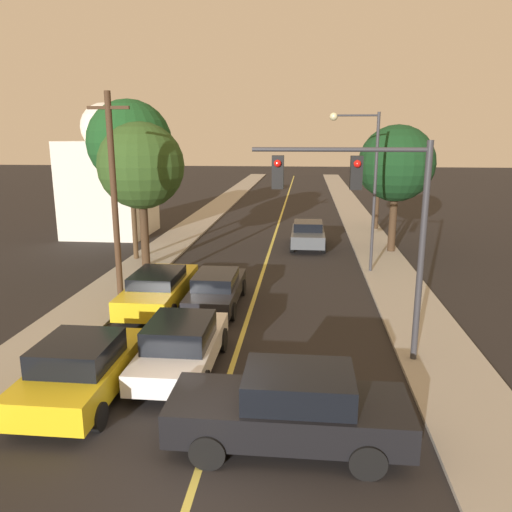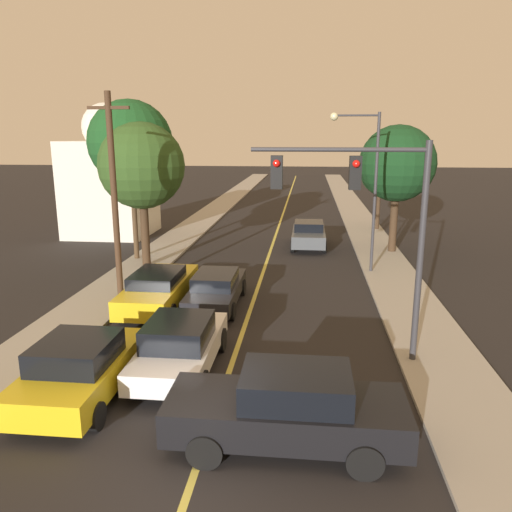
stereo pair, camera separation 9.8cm
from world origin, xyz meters
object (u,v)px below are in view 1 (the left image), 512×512
(car_far_oncoming, at_px, (308,234))
(domed_building_left, at_px, (109,179))
(utility_pole_left, at_px, (114,194))
(traffic_signal_mast, at_px, (368,206))
(car_crossing_right, at_px, (291,408))
(car_outer_lane_second, at_px, (159,288))
(streetlamp_right, at_px, (364,171))
(tree_right_far, at_px, (379,175))
(car_near_lane_second, at_px, (216,289))
(tree_left_near, at_px, (130,143))
(car_outer_lane_front, at_px, (82,368))
(car_near_lane_front, at_px, (181,345))
(tree_right_near, at_px, (396,164))
(tree_left_far, at_px, (141,166))

(car_far_oncoming, xyz_separation_m, domed_building_left, (-12.95, 2.71, 2.86))
(utility_pole_left, bearing_deg, traffic_signal_mast, -28.19)
(car_crossing_right, bearing_deg, car_outer_lane_second, 32.61)
(streetlamp_right, height_order, tree_right_far, streetlamp_right)
(car_crossing_right, bearing_deg, car_near_lane_second, 19.84)
(tree_right_far, bearing_deg, tree_left_near, -143.78)
(tree_left_near, bearing_deg, car_crossing_right, -60.77)
(streetlamp_right, bearing_deg, car_outer_lane_front, -122.56)
(car_far_oncoming, distance_m, utility_pole_left, 13.18)
(streetlamp_right, relative_size, utility_pole_left, 0.93)
(domed_building_left, bearing_deg, car_near_lane_second, -55.12)
(car_near_lane_front, relative_size, tree_right_near, 0.66)
(car_near_lane_front, xyz_separation_m, car_outer_lane_second, (-2.11, 5.01, 0.01))
(traffic_signal_mast, xyz_separation_m, tree_left_far, (-9.52, 9.63, 0.46))
(tree_left_near, relative_size, tree_right_near, 1.17)
(car_outer_lane_second, height_order, utility_pole_left, utility_pole_left)
(tree_right_near, bearing_deg, car_outer_lane_second, -134.72)
(car_near_lane_second, bearing_deg, car_outer_lane_front, -106.43)
(car_outer_lane_front, xyz_separation_m, car_crossing_right, (5.21, -1.47, 0.07))
(car_outer_lane_second, distance_m, utility_pole_left, 4.07)
(car_near_lane_front, height_order, streetlamp_right, streetlamp_right)
(utility_pole_left, bearing_deg, tree_left_near, 103.28)
(car_far_oncoming, xyz_separation_m, tree_right_far, (4.73, 5.96, 3.01))
(traffic_signal_mast, relative_size, utility_pole_left, 0.78)
(streetlamp_right, height_order, tree_left_far, streetlamp_right)
(car_far_oncoming, xyz_separation_m, car_crossing_right, (-0.39, -19.47, 0.09))
(utility_pole_left, relative_size, tree_left_near, 0.98)
(car_far_oncoming, distance_m, traffic_signal_mast, 15.63)
(streetlamp_right, distance_m, tree_left_far, 10.47)
(car_outer_lane_front, xyz_separation_m, domed_building_left, (-7.35, 20.71, 2.84))
(streetlamp_right, distance_m, tree_right_near, 4.93)
(car_far_oncoming, bearing_deg, car_near_lane_second, 72.16)
(car_outer_lane_second, xyz_separation_m, domed_building_left, (-7.35, 14.03, 2.84))
(tree_right_near, distance_m, tree_right_far, 7.03)
(car_outer_lane_second, bearing_deg, tree_right_far, 59.14)
(streetlamp_right, distance_m, domed_building_left, 17.45)
(car_near_lane_second, distance_m, car_far_oncoming, 11.41)
(car_crossing_right, relative_size, traffic_signal_mast, 0.81)
(car_outer_lane_second, height_order, car_crossing_right, car_crossing_right)
(utility_pole_left, height_order, tree_left_far, utility_pole_left)
(car_near_lane_second, xyz_separation_m, traffic_signal_mast, (5.00, -4.24, 3.81))
(car_far_oncoming, xyz_separation_m, utility_pole_left, (-7.54, -10.25, 3.44))
(car_far_oncoming, bearing_deg, tree_left_far, 34.32)
(car_outer_lane_second, xyz_separation_m, traffic_signal_mast, (7.11, -3.78, 3.72))
(car_far_oncoming, bearing_deg, domed_building_left, -11.84)
(utility_pole_left, bearing_deg, car_near_lane_second, -8.51)
(car_far_oncoming, relative_size, utility_pole_left, 0.56)
(car_outer_lane_second, relative_size, domed_building_left, 0.61)
(traffic_signal_mast, bearing_deg, tree_left_near, 133.63)
(streetlamp_right, bearing_deg, tree_right_far, 78.67)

